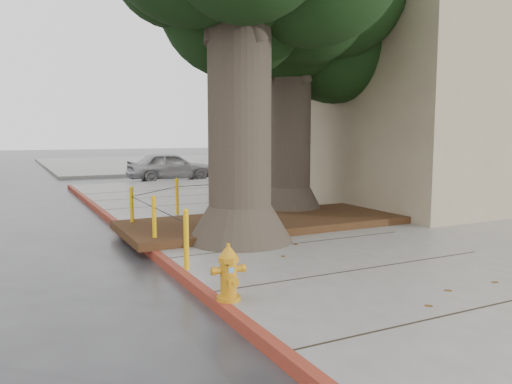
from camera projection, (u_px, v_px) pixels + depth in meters
ground at (335, 283)px, 7.43m from camera, size 140.00×140.00×0.00m
sidewalk_main at (474, 221)px, 12.32m from camera, size 16.00×26.00×0.15m
sidewalk_far at (161, 163)px, 36.70m from camera, size 16.00×20.00×0.15m
curb_red at (157, 256)px, 8.74m from camera, size 0.14×26.00×0.16m
planter_bed at (266, 222)px, 11.26m from camera, size 6.40×2.60×0.16m
building_corner at (421, 60)px, 18.86m from camera, size 12.00×13.00×10.00m
building_side_white at (306, 103)px, 37.12m from camera, size 10.00×10.00×9.00m
building_side_grey at (327, 92)px, 44.96m from camera, size 12.00×14.00×12.00m
tree_far at (300, 23)px, 12.75m from camera, size 4.50×3.80×7.17m
bollard_ring at (184, 205)px, 10.84m from camera, size 3.79×5.39×0.95m
fire_hydrant at (229, 273)px, 6.16m from camera, size 0.38×0.35×0.72m
car_silver at (170, 166)px, 23.66m from camera, size 4.06×1.74×1.37m
car_red at (320, 163)px, 27.81m from camera, size 3.90×1.70×1.25m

